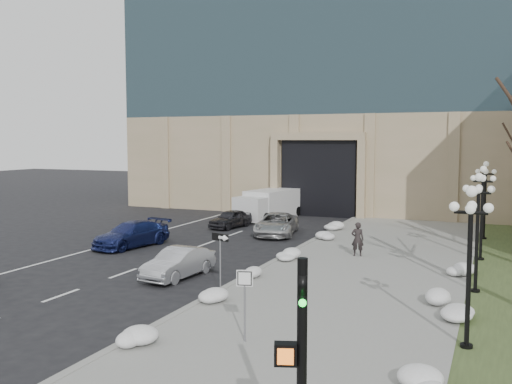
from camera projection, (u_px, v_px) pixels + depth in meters
sidewalk at (362, 273)px, 25.55m from camera, size 9.00×40.00×0.12m
curb at (269, 265)px, 27.30m from camera, size 0.30×40.00×0.14m
office_tower at (377, 6)px, 53.10m from camera, size 40.00×24.70×36.00m
car_b at (178, 263)px, 24.92m from camera, size 1.73×4.09×1.31m
car_c at (131, 234)px, 32.15m from camera, size 2.90×5.18×1.42m
car_d at (277, 224)px, 36.08m from camera, size 3.27×5.37×1.39m
car_e at (231, 219)px, 39.07m from camera, size 2.11×3.87×1.25m
pedestrian at (358, 239)px, 29.02m from camera, size 0.72×0.56×1.74m
box_truck at (270, 205)px, 43.79m from camera, size 3.56×7.18×2.18m
one_way_sign at (223, 245)px, 22.06m from camera, size 0.88×0.41×2.40m
keep_sign at (245, 290)px, 16.63m from camera, size 0.47×0.18×2.25m
snow_clump_b at (126, 341)px, 16.32m from camera, size 1.10×1.60×0.36m
snow_clump_c at (208, 300)px, 20.48m from camera, size 1.10×1.60×0.36m
snow_clump_d at (250, 274)px, 24.46m from camera, size 1.10×1.60×0.36m
snow_clump_e at (288, 255)px, 28.41m from camera, size 1.10×1.60×0.36m
snow_clump_f at (321, 237)px, 33.50m from camera, size 1.10×1.60×0.36m
snow_clump_g at (334, 227)px, 37.61m from camera, size 1.10×1.60×0.36m
snow_clump_h at (416, 383)px, 13.47m from camera, size 1.10×1.60×0.36m
snow_clump_i at (447, 313)px, 18.95m from camera, size 1.10×1.60×0.36m
snow_clump_j at (462, 271)px, 24.98m from camera, size 1.10×1.60×0.36m
snow_clump_k at (447, 299)px, 20.64m from camera, size 1.10×1.60×0.36m
lamppost_a at (470, 245)px, 16.07m from camera, size 1.18×1.18×4.76m
lamppost_b at (478, 217)px, 22.02m from camera, size 1.18×1.18×4.76m
lamppost_c at (482, 200)px, 27.98m from camera, size 1.18×1.18×4.76m
lamppost_d at (485, 190)px, 33.93m from camera, size 1.18×1.18×4.76m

